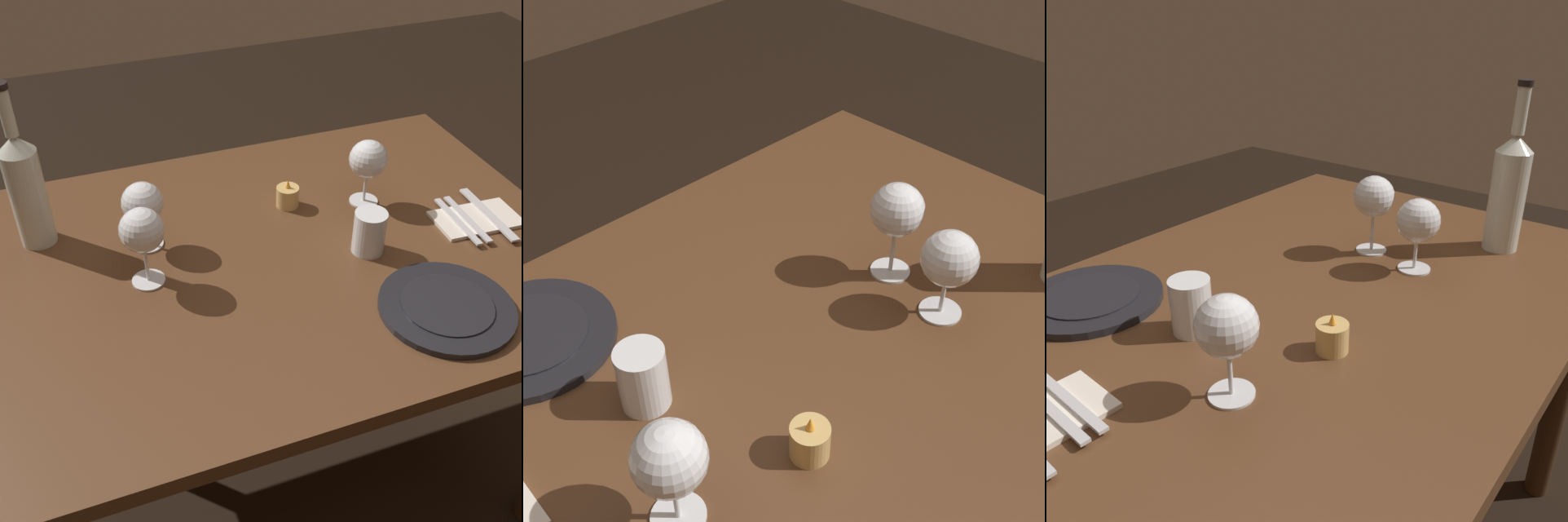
% 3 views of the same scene
% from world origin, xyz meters
% --- Properties ---
extents(dining_table, '(1.30, 0.90, 0.74)m').
position_xyz_m(dining_table, '(0.00, 0.00, 0.65)').
color(dining_table, '#56351E').
rests_on(dining_table, ground).
extents(wine_glass_left, '(0.09, 0.09, 0.17)m').
position_xyz_m(wine_glass_left, '(-0.26, 0.00, 0.86)').
color(wine_glass_left, white).
rests_on(wine_glass_left, dining_table).
extents(wine_glass_right, '(0.09, 0.09, 0.15)m').
position_xyz_m(wine_glass_right, '(-0.23, 0.12, 0.84)').
color(wine_glass_right, white).
rests_on(wine_glass_right, dining_table).
extents(wine_glass_centre, '(0.09, 0.09, 0.16)m').
position_xyz_m(wine_glass_centre, '(0.27, 0.11, 0.85)').
color(wine_glass_centre, white).
rests_on(wine_glass_centre, dining_table).
extents(water_tumbler, '(0.07, 0.07, 0.09)m').
position_xyz_m(water_tumbler, '(0.20, -0.06, 0.78)').
color(water_tumbler, white).
rests_on(water_tumbler, dining_table).
extents(votive_candle, '(0.05, 0.05, 0.07)m').
position_xyz_m(votive_candle, '(0.10, 0.15, 0.76)').
color(votive_candle, '#DBB266').
rests_on(votive_candle, dining_table).
extents(dinner_plate, '(0.26, 0.26, 0.02)m').
position_xyz_m(dinner_plate, '(0.25, -0.28, 0.75)').
color(dinner_plate, black).
rests_on(dinner_plate, dining_table).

